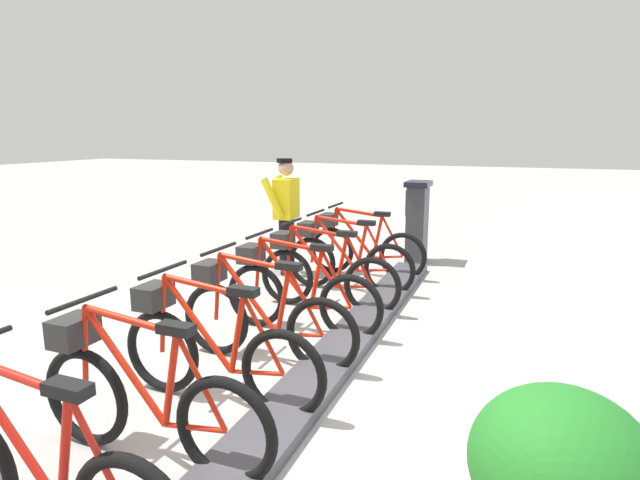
# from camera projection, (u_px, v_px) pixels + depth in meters

# --- Properties ---
(ground_plane) EXTENTS (60.00, 60.00, 0.00)m
(ground_plane) POSITION_uv_depth(u_px,v_px,m) (317.00, 382.00, 4.35)
(ground_plane) COLOR #B5AEA6
(dock_rail_base) EXTENTS (0.44, 7.82, 0.10)m
(dock_rail_base) POSITION_uv_depth(u_px,v_px,m) (317.00, 376.00, 4.34)
(dock_rail_base) COLOR #47474C
(dock_rail_base) RESTS_ON ground
(payment_kiosk) EXTENTS (0.36, 0.52, 1.28)m
(payment_kiosk) POSITION_uv_depth(u_px,v_px,m) (417.00, 220.00, 8.28)
(payment_kiosk) COLOR #38383D
(payment_kiosk) RESTS_ON ground
(bike_docked_0) EXTENTS (1.72, 0.54, 1.02)m
(bike_docked_0) POSITION_uv_depth(u_px,v_px,m) (361.00, 246.00, 7.51)
(bike_docked_0) COLOR black
(bike_docked_0) RESTS_ON ground
(bike_docked_1) EXTENTS (1.72, 0.54, 1.02)m
(bike_docked_1) POSITION_uv_depth(u_px,v_px,m) (344.00, 258.00, 6.80)
(bike_docked_1) COLOR black
(bike_docked_1) RESTS_ON ground
(bike_docked_2) EXTENTS (1.72, 0.54, 1.02)m
(bike_docked_2) POSITION_uv_depth(u_px,v_px,m) (322.00, 273.00, 6.09)
(bike_docked_2) COLOR black
(bike_docked_2) RESTS_ON ground
(bike_docked_3) EXTENTS (1.72, 0.54, 1.02)m
(bike_docked_3) POSITION_uv_depth(u_px,v_px,m) (295.00, 292.00, 5.37)
(bike_docked_3) COLOR black
(bike_docked_3) RESTS_ON ground
(bike_docked_4) EXTENTS (1.72, 0.54, 1.02)m
(bike_docked_4) POSITION_uv_depth(u_px,v_px,m) (259.00, 316.00, 4.66)
(bike_docked_4) COLOR black
(bike_docked_4) RESTS_ON ground
(bike_docked_5) EXTENTS (1.72, 0.54, 1.02)m
(bike_docked_5) POSITION_uv_depth(u_px,v_px,m) (211.00, 349.00, 3.95)
(bike_docked_5) COLOR black
(bike_docked_5) RESTS_ON ground
(bike_docked_6) EXTENTS (1.72, 0.54, 1.02)m
(bike_docked_6) POSITION_uv_depth(u_px,v_px,m) (141.00, 397.00, 3.23)
(bike_docked_6) COLOR black
(bike_docked_6) RESTS_ON ground
(bike_docked_7) EXTENTS (1.72, 0.54, 1.02)m
(bike_docked_7) POSITION_uv_depth(u_px,v_px,m) (31.00, 471.00, 2.52)
(bike_docked_7) COLOR black
(bike_docked_7) RESTS_ON ground
(worker_near_rack) EXTENTS (0.47, 0.64, 1.66)m
(worker_near_rack) POSITION_uv_depth(u_px,v_px,m) (286.00, 212.00, 7.51)
(worker_near_rack) COLOR white
(worker_near_rack) RESTS_ON ground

